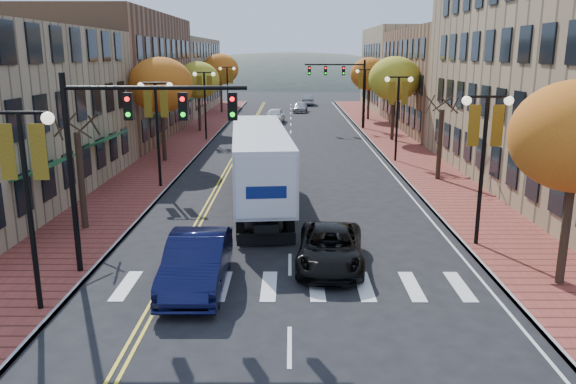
{
  "coord_description": "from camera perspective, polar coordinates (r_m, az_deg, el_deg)",
  "views": [
    {
      "loc": [
        0.03,
        -15.5,
        7.59
      ],
      "look_at": [
        -0.08,
        6.28,
        2.2
      ],
      "focal_mm": 35.0,
      "sensor_mm": 36.0,
      "label": 1
    }
  ],
  "objects": [
    {
      "name": "building_right_mid",
      "position": [
        60.45,
        18.42,
        10.76
      ],
      "size": [
        15.0,
        24.0,
        10.0
      ],
      "primitive_type": "cube",
      "color": "brown",
      "rests_on": "ground"
    },
    {
      "name": "tree_left_d",
      "position": [
        74.08,
        -6.86,
        12.27
      ],
      "size": [
        4.61,
        4.61,
        7.42
      ],
      "color": "#382619",
      "rests_on": "sidewalk_left"
    },
    {
      "name": "tree_left_a",
      "position": [
        25.73,
        -20.26,
        1.05
      ],
      "size": [
        0.28,
        0.28,
        4.2
      ],
      "color": "#382619",
      "rests_on": "sidewalk_left"
    },
    {
      "name": "lamp_left_c",
      "position": [
        50.17,
        -8.46,
        9.99
      ],
      "size": [
        1.96,
        0.36,
        6.05
      ],
      "color": "black",
      "rests_on": "ground"
    },
    {
      "name": "lamp_left_a",
      "position": [
        17.54,
        -25.14,
        1.74
      ],
      "size": [
        1.96,
        0.36,
        6.05
      ],
      "color": "black",
      "rests_on": "ground"
    },
    {
      "name": "traffic_mast_far",
      "position": [
        57.81,
        5.81,
        11.19
      ],
      "size": [
        6.1,
        0.34,
        7.0
      ],
      "color": "black",
      "rests_on": "ground"
    },
    {
      "name": "car_far_oncoming",
      "position": [
        85.55,
        2.08,
        9.32
      ],
      "size": [
        1.97,
        4.73,
        1.52
      ],
      "primitive_type": "imported",
      "rotation": [
        0.0,
        0.0,
        3.06
      ],
      "color": "#95949B",
      "rests_on": "ground"
    },
    {
      "name": "lamp_right_c",
      "position": [
        58.07,
        7.82,
        10.53
      ],
      "size": [
        1.96,
        0.36,
        6.05
      ],
      "color": "black",
      "rests_on": "ground"
    },
    {
      "name": "sidewalk_left",
      "position": [
        49.41,
        -10.27,
        4.94
      ],
      "size": [
        4.0,
        85.0,
        0.15
      ],
      "primitive_type": "cube",
      "color": "brown",
      "rests_on": "ground"
    },
    {
      "name": "tree_right_c",
      "position": [
        50.35,
        10.77,
        11.23
      ],
      "size": [
        4.48,
        4.48,
        7.21
      ],
      "color": "#382619",
      "rests_on": "sidewalk_right"
    },
    {
      "name": "car_far_silver",
      "position": [
        75.25,
        1.26,
        8.6
      ],
      "size": [
        2.18,
        4.5,
        1.26
      ],
      "primitive_type": "imported",
      "rotation": [
        0.0,
        0.0,
        -0.1
      ],
      "color": "#9F9FA6",
      "rests_on": "ground"
    },
    {
      "name": "tree_left_c",
      "position": [
        56.28,
        -9.11,
        11.15
      ],
      "size": [
        4.16,
        4.16,
        6.69
      ],
      "color": "#382619",
      "rests_on": "sidewalk_left"
    },
    {
      "name": "ground",
      "position": [
        17.26,
        0.17,
        -12.19
      ],
      "size": [
        200.0,
        200.0,
        0.0
      ],
      "primitive_type": "plane",
      "color": "black",
      "rests_on": "ground"
    },
    {
      "name": "tree_right_b",
      "position": [
        35.09,
        15.16,
        4.67
      ],
      "size": [
        0.28,
        0.28,
        4.2
      ],
      "color": "#382619",
      "rests_on": "sidewalk_right"
    },
    {
      "name": "lamp_left_d",
      "position": [
        67.99,
        -6.18,
        11.05
      ],
      "size": [
        1.96,
        0.36,
        6.05
      ],
      "color": "black",
      "rests_on": "ground"
    },
    {
      "name": "black_suv",
      "position": [
        20.61,
        4.34,
        -5.65
      ],
      "size": [
        2.74,
        5.25,
        1.41
      ],
      "primitive_type": "imported",
      "rotation": [
        0.0,
        0.0,
        -0.08
      ],
      "color": "black",
      "rests_on": "ground"
    },
    {
      "name": "navy_sedan",
      "position": [
        18.94,
        -9.24,
        -7.02
      ],
      "size": [
        1.94,
        5.41,
        1.78
      ],
      "primitive_type": "imported",
      "rotation": [
        0.0,
        0.0,
        0.01
      ],
      "color": "black",
      "rests_on": "ground"
    },
    {
      "name": "lamp_right_b",
      "position": [
        40.33,
        11.11,
        8.96
      ],
      "size": [
        1.96,
        0.36,
        6.05
      ],
      "color": "black",
      "rests_on": "ground"
    },
    {
      "name": "lamp_right_a",
      "position": [
        23.0,
        19.32,
        4.88
      ],
      "size": [
        1.96,
        0.36,
        6.05
      ],
      "color": "black",
      "rests_on": "ground"
    },
    {
      "name": "building_right_far",
      "position": [
        81.64,
        13.68,
        12.06
      ],
      "size": [
        15.0,
        20.0,
        11.0
      ],
      "primitive_type": "cube",
      "color": "#9E8966",
      "rests_on": "ground"
    },
    {
      "name": "traffic_mast_near",
      "position": [
        19.48,
        -16.2,
        5.48
      ],
      "size": [
        6.1,
        0.35,
        7.0
      ],
      "color": "black",
      "rests_on": "ground"
    },
    {
      "name": "car_far_white",
      "position": [
        63.33,
        -1.34,
        7.77
      ],
      "size": [
        2.4,
        4.98,
        1.64
      ],
      "primitive_type": "imported",
      "rotation": [
        0.0,
        0.0,
        -0.1
      ],
      "color": "silver",
      "rests_on": "ground"
    },
    {
      "name": "building_left_far",
      "position": [
        78.42,
        -12.5,
        11.51
      ],
      "size": [
        12.0,
        26.0,
        9.5
      ],
      "primitive_type": "cube",
      "color": "#9E8966",
      "rests_on": "ground"
    },
    {
      "name": "tree_right_d",
      "position": [
        66.15,
        8.26,
        11.77
      ],
      "size": [
        4.35,
        4.35,
        7.0
      ],
      "color": "#382619",
      "rests_on": "sidewalk_right"
    },
    {
      "name": "sidewalk_right",
      "position": [
        49.4,
        10.79,
        4.91
      ],
      "size": [
        4.0,
        85.0,
        0.15
      ],
      "primitive_type": "cube",
      "color": "brown",
      "rests_on": "ground"
    },
    {
      "name": "building_left_mid",
      "position": [
        54.28,
        -18.34,
        11.01
      ],
      "size": [
        12.0,
        24.0,
        11.0
      ],
      "primitive_type": "cube",
      "color": "brown",
      "rests_on": "ground"
    },
    {
      "name": "lamp_left_b",
      "position": [
        32.55,
        -13.2,
        7.73
      ],
      "size": [
        1.96,
        0.36,
        6.05
      ],
      "color": "black",
      "rests_on": "ground"
    },
    {
      "name": "tree_left_b",
      "position": [
        40.57,
        -12.78,
        10.54
      ],
      "size": [
        4.48,
        4.48,
        7.21
      ],
      "color": "#382619",
      "rests_on": "sidewalk_left"
    },
    {
      "name": "semi_truck",
      "position": [
        29.26,
        -3.0,
        3.49
      ],
      "size": [
        3.99,
        15.98,
        3.95
      ],
      "rotation": [
        0.0,
        0.0,
        0.09
      ],
      "color": "black",
      "rests_on": "ground"
    }
  ]
}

